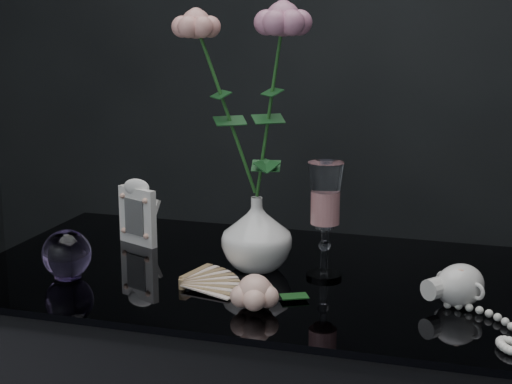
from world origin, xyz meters
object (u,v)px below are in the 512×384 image
(wine_glass, at_px, (325,221))
(pearl_jar, at_px, (460,283))
(vase, at_px, (257,234))
(paperweight, at_px, (67,254))
(picture_frame, at_px, (137,212))
(loose_rose, at_px, (255,292))

(wine_glass, bearing_deg, pearl_jar, -16.36)
(vase, height_order, paperweight, vase)
(paperweight, bearing_deg, pearl_jar, 5.56)
(vase, height_order, pearl_jar, vase)
(picture_frame, bearing_deg, paperweight, -74.23)
(loose_rose, bearing_deg, paperweight, 175.06)
(picture_frame, xyz_separation_m, pearl_jar, (0.63, -0.16, -0.03))
(wine_glass, xyz_separation_m, pearl_jar, (0.23, -0.07, -0.07))
(loose_rose, bearing_deg, vase, 108.90)
(loose_rose, xyz_separation_m, pearl_jar, (0.31, 0.11, 0.01))
(wine_glass, bearing_deg, loose_rose, -111.34)
(wine_glass, bearing_deg, vase, 176.18)
(paperweight, bearing_deg, picture_frame, 82.29)
(vase, bearing_deg, pearl_jar, -12.09)
(picture_frame, relative_size, pearl_jar, 0.54)
(vase, distance_m, wine_glass, 0.13)
(vase, xyz_separation_m, wine_glass, (0.13, -0.01, 0.04))
(pearl_jar, bearing_deg, picture_frame, -156.14)
(wine_glass, distance_m, picture_frame, 0.41)
(wine_glass, distance_m, loose_rose, 0.21)
(vase, distance_m, paperweight, 0.34)
(vase, bearing_deg, loose_rose, -74.06)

